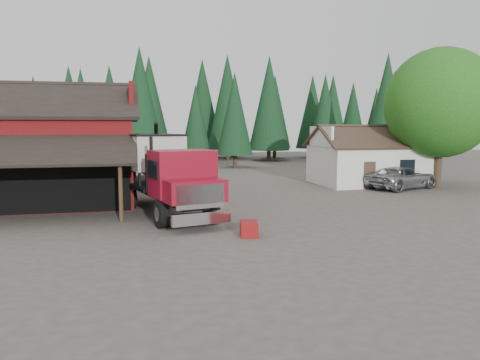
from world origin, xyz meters
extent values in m
plane|color=#4E443D|center=(0.00, 0.00, 0.00)|extent=(120.00, 120.00, 0.00)
cube|color=maroon|center=(-11.00, 10.00, 2.50)|extent=(12.00, 10.00, 5.00)
cube|color=black|center=(-11.00, 7.50, 6.00)|extent=(12.80, 5.53, 2.35)
cube|color=black|center=(-11.00, 12.50, 6.00)|extent=(12.80, 5.53, 2.35)
cube|color=maroon|center=(-5.00, 10.00, 6.00)|extent=(0.25, 7.00, 2.00)
cube|color=black|center=(-11.00, 3.40, 3.40)|extent=(12.40, 3.53, 1.44)
cylinder|color=#382619|center=(-5.60, 2.10, 1.40)|extent=(0.20, 0.20, 2.80)
cube|color=black|center=(-11.00, 4.95, 2.00)|extent=(11.70, 0.08, 3.90)
cube|color=silver|center=(13.00, 13.00, 1.50)|extent=(8.00, 6.00, 3.00)
cube|color=#38281E|center=(13.00, 11.50, 3.75)|extent=(8.60, 3.42, 1.80)
cube|color=#38281E|center=(13.00, 14.50, 3.75)|extent=(8.60, 3.42, 1.80)
cube|color=silver|center=(9.00, 13.00, 3.75)|extent=(0.20, 4.20, 1.50)
cube|color=silver|center=(17.00, 13.00, 3.75)|extent=(0.20, 4.20, 1.50)
cube|color=#38281E|center=(11.50, 9.98, 1.00)|extent=(0.90, 0.06, 2.00)
cube|color=black|center=(14.50, 9.98, 1.60)|extent=(1.20, 0.06, 1.00)
cylinder|color=#382619|center=(17.00, 10.00, 1.60)|extent=(0.60, 0.60, 3.20)
sphere|color=#166318|center=(17.00, 10.00, 6.20)|extent=(8.00, 8.00, 8.00)
sphere|color=#166318|center=(15.80, 10.80, 5.00)|extent=(4.40, 4.40, 4.40)
sphere|color=#166318|center=(18.00, 9.20, 5.30)|extent=(4.80, 4.80, 4.80)
cylinder|color=#382619|center=(6.00, 30.00, 0.80)|extent=(0.44, 0.44, 1.60)
cone|color=black|center=(6.00, 30.00, 5.90)|extent=(3.96, 3.96, 9.00)
cylinder|color=#382619|center=(22.00, 26.00, 0.80)|extent=(0.44, 0.44, 1.60)
cone|color=black|center=(22.00, 26.00, 6.90)|extent=(4.84, 4.84, 11.00)
cylinder|color=#382619|center=(-4.00, 34.00, 0.80)|extent=(0.44, 0.44, 1.60)
cone|color=black|center=(-4.00, 34.00, 7.40)|extent=(5.28, 5.28, 12.00)
cylinder|color=black|center=(-3.84, 0.37, 0.63)|extent=(0.70, 1.32, 1.26)
cylinder|color=black|center=(-1.50, 0.95, 0.63)|extent=(0.70, 1.32, 1.26)
cylinder|color=black|center=(-5.17, 5.71, 0.63)|extent=(0.70, 1.32, 1.26)
cylinder|color=black|center=(-2.83, 6.30, 0.63)|extent=(0.70, 1.32, 1.26)
cylinder|color=black|center=(-5.56, 7.27, 0.63)|extent=(0.70, 1.32, 1.26)
cylinder|color=black|center=(-3.22, 7.85, 0.63)|extent=(0.70, 1.32, 1.26)
cube|color=black|center=(-3.56, 4.22, 1.09)|extent=(3.61, 9.88, 0.46)
cube|color=silver|center=(-2.24, -1.07, 0.63)|extent=(2.61, 0.84, 0.52)
cube|color=silver|center=(-2.26, -0.95, 1.55)|extent=(2.14, 0.64, 1.03)
cube|color=maroon|center=(-2.43, -0.29, 1.72)|extent=(2.87, 2.07, 0.98)
cube|color=maroon|center=(-2.79, 1.16, 2.35)|extent=(3.14, 2.56, 2.12)
cube|color=black|center=(-2.57, 0.27, 2.70)|extent=(2.36, 0.67, 1.03)
cylinder|color=black|center=(-4.16, 1.89, 2.98)|extent=(0.19, 0.19, 2.07)
cube|color=black|center=(-3.07, 2.27, 2.29)|extent=(2.76, 0.81, 1.84)
cube|color=black|center=(-3.94, 5.78, 1.40)|extent=(4.45, 7.17, 0.18)
cube|color=beige|center=(-3.94, 5.78, 3.10)|extent=(3.48, 4.31, 1.84)
cone|color=beige|center=(-3.94, 5.78, 1.95)|extent=(3.06, 3.06, 0.80)
cube|color=black|center=(-3.94, 5.78, 4.04)|extent=(3.62, 4.45, 0.09)
cylinder|color=black|center=(-3.66, 7.51, 2.98)|extent=(0.25, 2.54, 3.50)
cube|color=maroon|center=(-5.28, 8.29, 1.72)|extent=(0.89, 1.06, 0.52)
cylinder|color=silver|center=(-1.69, 2.20, 0.98)|extent=(0.90, 1.27, 0.64)
imported|color=#9B9EA2|center=(14.00, 9.82, 0.81)|extent=(6.39, 4.64, 1.62)
cube|color=maroon|center=(-0.41, -1.99, 0.30)|extent=(0.88, 1.20, 0.60)
camera|label=1|loc=(-5.01, -20.35, 4.49)|focal=35.00mm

